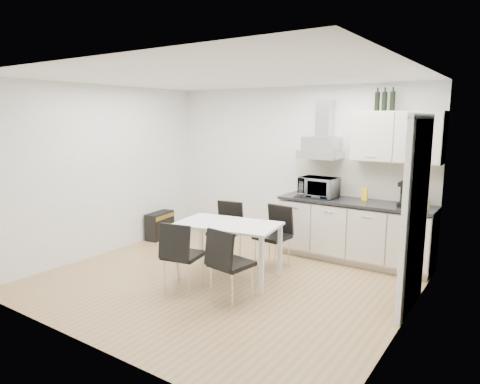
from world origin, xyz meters
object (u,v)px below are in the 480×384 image
Objects in this scene: kitchenette at (358,207)px; chair_far_left at (225,233)px; dining_table at (228,230)px; chair_far_right at (272,238)px; chair_near_right at (232,265)px; floor_speaker at (222,225)px; chair_near_left at (183,256)px; guitar_amp at (160,225)px.

kitchenette is 1.99m from chair_far_left.
dining_table is 1.61× the size of chair_far_right.
chair_far_right is at bearing 57.96° from dining_table.
dining_table is 1.61× the size of chair_far_left.
floor_speaker is at bearing 136.76° from chair_near_right.
dining_table is at bearing 120.24° from chair_far_left.
chair_far_left is 1.00× the size of chair_far_right.
chair_far_right is at bearing -176.41° from chair_far_left.
chair_far_left and chair_near_left have the same top height.
chair_near_right is at bearing -4.86° from chair_near_left.
chair_near_right is 2.95m from guitar_amp.
chair_near_right is at bearing 103.42° from chair_far_right.
dining_table is at bearing 136.57° from chair_near_right.
floor_speaker is at bearing -27.16° from chair_far_right.
chair_near_left and chair_near_right have the same top height.
chair_far_left is at bearing 121.08° from dining_table.
kitchenette is at bearing 44.48° from dining_table.
floor_speaker is at bearing 176.37° from kitchenette.
floor_speaker is at bearing 105.46° from chair_near_left.
chair_far_left is 1.00× the size of chair_near_left.
chair_far_left is 0.73m from chair_far_right.
chair_near_left is 1.51× the size of guitar_amp.
kitchenette reaches higher than guitar_amp.
kitchenette reaches higher than chair_far_left.
dining_table is 1.61× the size of chair_near_left.
chair_far_left is 1.74m from guitar_amp.
chair_near_left is 2.43m from guitar_amp.
guitar_amp is (-2.40, 0.19, -0.21)m from chair_far_right.
guitar_amp is at bearing -167.41° from kitchenette.
chair_far_right reaches higher than dining_table.
dining_table is 2.43× the size of guitar_amp.
chair_far_right is 2.05m from floor_speaker.
chair_far_left is 2.93× the size of floor_speaker.
chair_far_right is 1.00× the size of chair_near_right.
floor_speaker is (-1.00, 1.26, -0.29)m from chair_far_left.
guitar_amp is (-2.11, 0.86, -0.43)m from dining_table.
kitchenette is 8.40× the size of floor_speaker.
chair_near_right is (-0.73, -2.17, -0.39)m from kitchenette.
chair_far_right and chair_near_right have the same top height.
dining_table is 4.71× the size of floor_speaker.
floor_speaker is (-1.70, 1.10, -0.29)m from chair_far_right.
kitchenette is at bearing 79.46° from chair_near_right.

